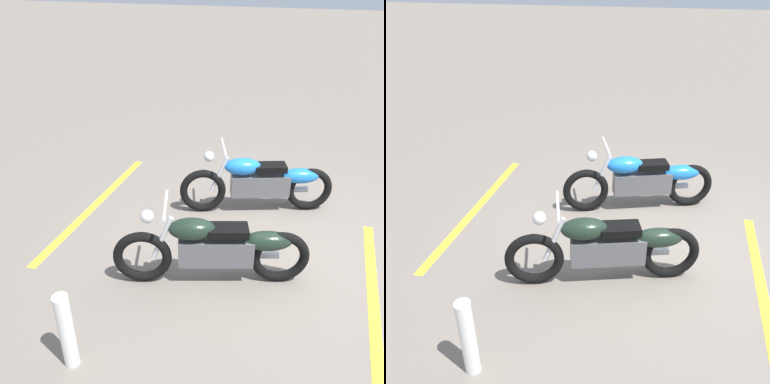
# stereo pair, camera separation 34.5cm
# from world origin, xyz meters

# --- Properties ---
(ground_plane) EXTENTS (60.00, 60.00, 0.00)m
(ground_plane) POSITION_xyz_m (0.00, 0.00, 0.00)
(ground_plane) COLOR slate
(motorcycle_bright_foreground) EXTENTS (2.16, 0.87, 1.04)m
(motorcycle_bright_foreground) POSITION_xyz_m (0.47, -0.88, 0.46)
(motorcycle_bright_foreground) COLOR black
(motorcycle_bright_foreground) RESTS_ON ground
(motorcycle_dark_foreground) EXTENTS (2.18, 0.84, 1.04)m
(motorcycle_dark_foreground) POSITION_xyz_m (0.73, 0.84, 0.46)
(motorcycle_dark_foreground) COLOR black
(motorcycle_dark_foreground) RESTS_ON ground
(bollard_post) EXTENTS (0.14, 0.14, 0.81)m
(bollard_post) POSITION_xyz_m (1.75, 2.33, 0.41)
(bollard_post) COLOR white
(bollard_post) RESTS_ON ground
(parking_stripe_near) EXTENTS (0.24, 3.20, 0.01)m
(parking_stripe_near) POSITION_xyz_m (-1.02, 0.78, 0.00)
(parking_stripe_near) COLOR yellow
(parking_stripe_near) RESTS_ON ground
(parking_stripe_mid) EXTENTS (0.24, 3.20, 0.01)m
(parking_stripe_mid) POSITION_xyz_m (2.89, -0.35, 0.00)
(parking_stripe_mid) COLOR yellow
(parking_stripe_mid) RESTS_ON ground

